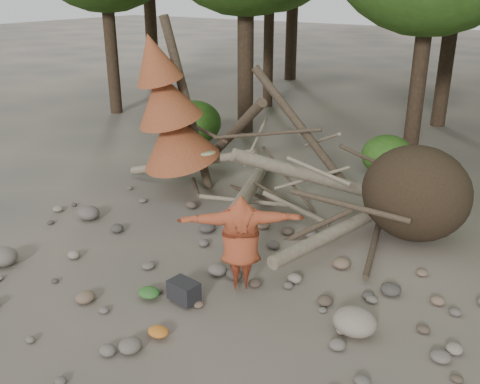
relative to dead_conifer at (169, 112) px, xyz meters
The scene contains 12 objects.
ground 5.05m from the dead_conifer, 47.26° to the right, with size 120.00×120.00×0.00m, color #514C44.
deadfall_pile 5.33m from the dead_conifer, ahead, with size 8.55×5.24×3.30m.
dead_conifer is the anchor object (origin of this frame).
bush_left 4.72m from the dead_conifer, 121.92° to the left, with size 1.80×1.80×1.44m, color #295316.
bush_mid 6.11m from the dead_conifer, 48.52° to the left, with size 1.40×1.40×1.12m, color #36691E.
frisbee_thrower 4.94m from the dead_conifer, 35.36° to the right, with size 2.26×1.70×2.11m.
backpack 5.31m from the dead_conifer, 47.26° to the right, with size 0.50×0.33×0.33m, color black.
cloth_green 5.19m from the dead_conifer, 54.25° to the right, with size 0.40×0.33×0.15m, color #316528.
cloth_orange 6.20m from the dead_conifer, 51.53° to the right, with size 0.34×0.28×0.12m, color #C66D22.
boulder_front_left 4.95m from the dead_conifer, 93.75° to the right, with size 0.57×0.52×0.34m, color #6F665D.
boulder_mid_right 6.93m from the dead_conifer, 25.08° to the right, with size 0.68×0.61×0.41m, color gray.
boulder_mid_left 3.02m from the dead_conifer, 104.76° to the right, with size 0.51×0.46×0.31m, color #655B55.
Camera 1 is at (5.28, -6.06, 5.00)m, focal length 40.00 mm.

